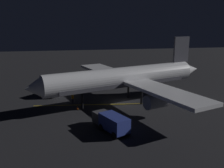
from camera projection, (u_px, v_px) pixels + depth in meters
The scene contains 9 objects.
ground_plane at pixel (123, 103), 44.21m from camera, with size 180.00×180.00×0.20m, color black.
apron_guide_stripe at pixel (101, 104), 43.22m from camera, with size 0.24×23.00×0.01m, color gold.
airliner at pixel (126, 78), 43.42m from camera, with size 34.16×33.57×11.19m.
baggage_truck at pixel (57, 89), 48.56m from camera, with size 5.57×5.67×2.52m.
catering_truck at pixel (111, 122), 32.31m from camera, with size 6.37×4.32×2.30m.
ground_crew_worker at pixel (73, 98), 43.74m from camera, with size 0.40×0.40×1.74m.
traffic_cone_near_left at pixel (101, 118), 36.46m from camera, with size 0.50×0.50×0.55m.
traffic_cone_near_right at pixel (77, 108), 40.75m from camera, with size 0.50×0.50×0.55m.
traffic_cone_under_wing at pixel (76, 92), 49.79m from camera, with size 0.50×0.50×0.55m.
Camera 1 is at (-41.04, 9.76, 13.71)m, focal length 40.10 mm.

